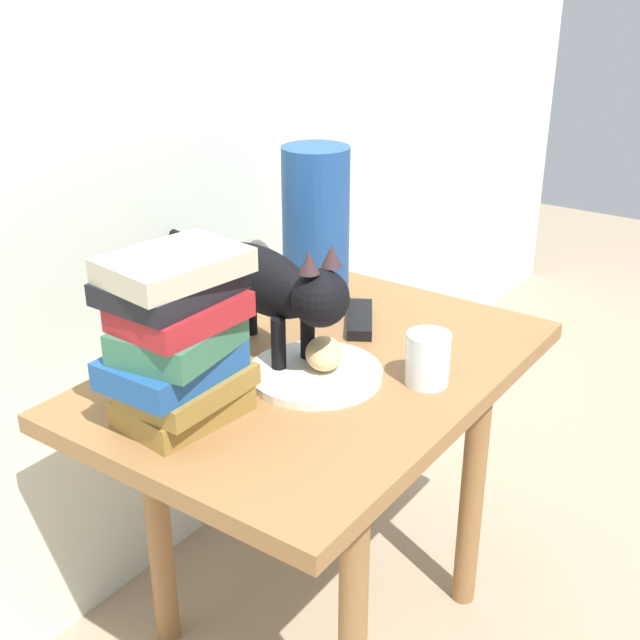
{
  "coord_description": "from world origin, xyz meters",
  "views": [
    {
      "loc": [
        -0.99,
        -0.7,
        1.16
      ],
      "look_at": [
        0.0,
        0.0,
        0.62
      ],
      "focal_mm": 45.93,
      "sensor_mm": 36.0,
      "label": 1
    }
  ],
  "objects_px": {
    "plate": "(315,373)",
    "tv_remote": "(360,319)",
    "cat": "(271,285)",
    "green_vase": "(316,226)",
    "side_table": "(320,406)",
    "bread_roll": "(324,353)",
    "book_stack": "(178,339)",
    "candle_jar": "(428,361)"
  },
  "relations": [
    {
      "from": "plate",
      "to": "candle_jar",
      "type": "height_order",
      "value": "candle_jar"
    },
    {
      "from": "side_table",
      "to": "candle_jar",
      "type": "distance_m",
      "value": 0.22
    },
    {
      "from": "candle_jar",
      "to": "tv_remote",
      "type": "height_order",
      "value": "candle_jar"
    },
    {
      "from": "cat",
      "to": "bread_roll",
      "type": "bearing_deg",
      "value": -90.6
    },
    {
      "from": "cat",
      "to": "tv_remote",
      "type": "xyz_separation_m",
      "value": [
        0.2,
        -0.04,
        -0.12
      ]
    },
    {
      "from": "book_stack",
      "to": "plate",
      "type": "bearing_deg",
      "value": -20.59
    },
    {
      "from": "side_table",
      "to": "cat",
      "type": "distance_m",
      "value": 0.23
    },
    {
      "from": "cat",
      "to": "book_stack",
      "type": "relative_size",
      "value": 1.83
    },
    {
      "from": "tv_remote",
      "to": "bread_roll",
      "type": "bearing_deg",
      "value": 164.91
    },
    {
      "from": "side_table",
      "to": "candle_jar",
      "type": "xyz_separation_m",
      "value": [
        0.04,
        -0.18,
        0.12
      ]
    },
    {
      "from": "book_stack",
      "to": "bread_roll",
      "type": "bearing_deg",
      "value": -21.01
    },
    {
      "from": "bread_roll",
      "to": "book_stack",
      "type": "distance_m",
      "value": 0.26
    },
    {
      "from": "cat",
      "to": "plate",
      "type": "bearing_deg",
      "value": -99.1
    },
    {
      "from": "book_stack",
      "to": "tv_remote",
      "type": "bearing_deg",
      "value": -3.71
    },
    {
      "from": "side_table",
      "to": "bread_roll",
      "type": "height_order",
      "value": "bread_roll"
    },
    {
      "from": "candle_jar",
      "to": "tv_remote",
      "type": "distance_m",
      "value": 0.25
    },
    {
      "from": "book_stack",
      "to": "tv_remote",
      "type": "relative_size",
      "value": 1.71
    },
    {
      "from": "bread_roll",
      "to": "candle_jar",
      "type": "distance_m",
      "value": 0.16
    },
    {
      "from": "tv_remote",
      "to": "cat",
      "type": "bearing_deg",
      "value": 135.7
    },
    {
      "from": "side_table",
      "to": "tv_remote",
      "type": "distance_m",
      "value": 0.2
    },
    {
      "from": "side_table",
      "to": "green_vase",
      "type": "height_order",
      "value": "green_vase"
    },
    {
      "from": "plate",
      "to": "tv_remote",
      "type": "height_order",
      "value": "tv_remote"
    },
    {
      "from": "side_table",
      "to": "cat",
      "type": "bearing_deg",
      "value": 109.49
    },
    {
      "from": "book_stack",
      "to": "green_vase",
      "type": "relative_size",
      "value": 0.85
    },
    {
      "from": "cat",
      "to": "tv_remote",
      "type": "height_order",
      "value": "cat"
    },
    {
      "from": "green_vase",
      "to": "candle_jar",
      "type": "relative_size",
      "value": 3.55
    },
    {
      "from": "plate",
      "to": "bread_roll",
      "type": "relative_size",
      "value": 2.71
    },
    {
      "from": "cat",
      "to": "green_vase",
      "type": "height_order",
      "value": "green_vase"
    },
    {
      "from": "cat",
      "to": "green_vase",
      "type": "bearing_deg",
      "value": 19.81
    },
    {
      "from": "side_table",
      "to": "candle_jar",
      "type": "height_order",
      "value": "candle_jar"
    },
    {
      "from": "plate",
      "to": "bread_roll",
      "type": "bearing_deg",
      "value": -26.92
    },
    {
      "from": "cat",
      "to": "book_stack",
      "type": "height_order",
      "value": "book_stack"
    },
    {
      "from": "tv_remote",
      "to": "side_table",
      "type": "bearing_deg",
      "value": 158.84
    },
    {
      "from": "cat",
      "to": "green_vase",
      "type": "relative_size",
      "value": 1.55
    },
    {
      "from": "bread_roll",
      "to": "cat",
      "type": "height_order",
      "value": "cat"
    },
    {
      "from": "plate",
      "to": "candle_jar",
      "type": "bearing_deg",
      "value": -60.57
    },
    {
      "from": "bread_roll",
      "to": "green_vase",
      "type": "bearing_deg",
      "value": 37.81
    },
    {
      "from": "side_table",
      "to": "plate",
      "type": "distance_m",
      "value": 0.1
    },
    {
      "from": "plate",
      "to": "candle_jar",
      "type": "xyz_separation_m",
      "value": [
        0.09,
        -0.15,
        0.03
      ]
    },
    {
      "from": "green_vase",
      "to": "tv_remote",
      "type": "xyz_separation_m",
      "value": [
        -0.05,
        -0.13,
        -0.14
      ]
    },
    {
      "from": "book_stack",
      "to": "candle_jar",
      "type": "height_order",
      "value": "book_stack"
    },
    {
      "from": "green_vase",
      "to": "side_table",
      "type": "bearing_deg",
      "value": -143.15
    }
  ]
}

